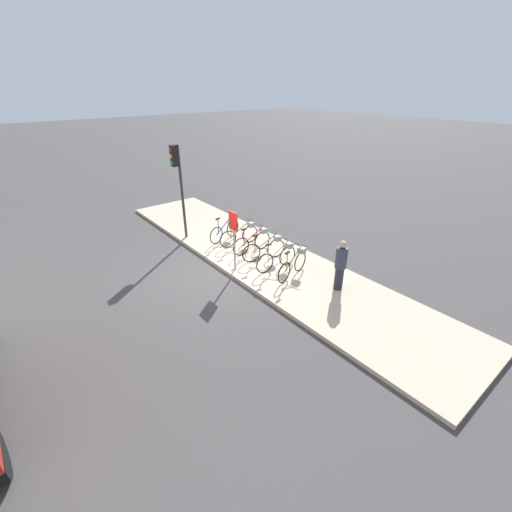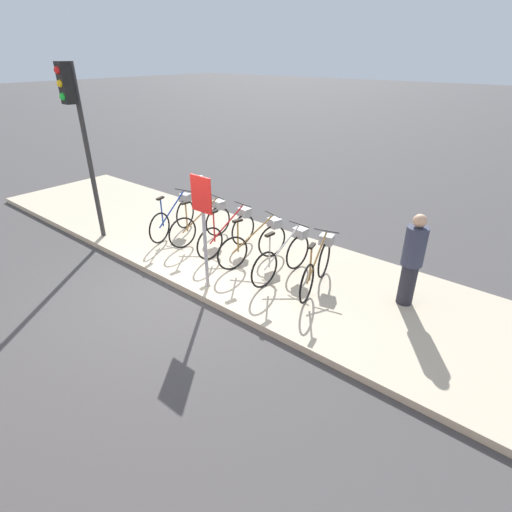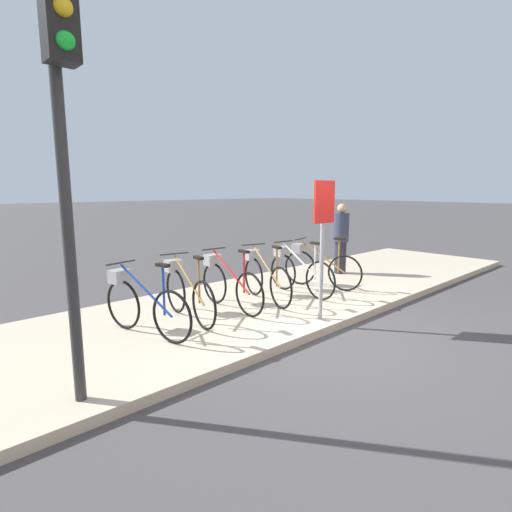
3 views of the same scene
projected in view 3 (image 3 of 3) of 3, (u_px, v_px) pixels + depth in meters
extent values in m
plane|color=#423F3F|center=(322.00, 337.00, 5.53)|extent=(120.00, 120.00, 0.00)
cube|color=#B7A88E|center=(245.00, 308.00, 6.69)|extent=(15.26, 3.24, 0.12)
torus|color=black|center=(172.00, 317.00, 4.93)|extent=(0.18, 0.68, 0.69)
torus|color=black|center=(123.00, 305.00, 5.45)|extent=(0.18, 0.68, 0.69)
cylinder|color=navy|center=(145.00, 290.00, 5.15)|extent=(0.24, 0.94, 0.58)
cylinder|color=navy|center=(164.00, 291.00, 4.95)|extent=(0.04, 0.04, 0.62)
cube|color=black|center=(163.00, 265.00, 4.89)|extent=(0.11, 0.21, 0.04)
cylinder|color=#262626|center=(121.00, 263.00, 5.36)|extent=(0.45, 0.12, 0.02)
cube|color=gray|center=(119.00, 276.00, 5.42)|extent=(0.28, 0.25, 0.18)
torus|color=black|center=(204.00, 305.00, 5.42)|extent=(0.13, 0.69, 0.69)
torus|color=black|center=(176.00, 291.00, 6.19)|extent=(0.13, 0.69, 0.69)
cylinder|color=olive|center=(188.00, 279.00, 5.76)|extent=(0.17, 0.95, 0.58)
cylinder|color=olive|center=(199.00, 281.00, 5.48)|extent=(0.04, 0.04, 0.62)
cube|color=black|center=(198.00, 258.00, 5.42)|extent=(0.10, 0.21, 0.04)
cylinder|color=#262626|center=(174.00, 254.00, 6.09)|extent=(0.46, 0.09, 0.02)
cube|color=gray|center=(174.00, 266.00, 6.16)|extent=(0.27, 0.23, 0.18)
torus|color=black|center=(249.00, 294.00, 5.97)|extent=(0.08, 0.69, 0.69)
torus|color=black|center=(215.00, 283.00, 6.69)|extent=(0.08, 0.69, 0.69)
cylinder|color=red|center=(231.00, 271.00, 6.29)|extent=(0.09, 0.96, 0.58)
cylinder|color=red|center=(244.00, 273.00, 6.02)|extent=(0.03, 0.03, 0.62)
cube|color=black|center=(244.00, 251.00, 5.97)|extent=(0.08, 0.20, 0.04)
cylinder|color=#262626|center=(214.00, 249.00, 6.60)|extent=(0.46, 0.05, 0.02)
cube|color=gray|center=(212.00, 260.00, 6.67)|extent=(0.25, 0.21, 0.18)
torus|color=black|center=(281.00, 288.00, 6.38)|extent=(0.22, 0.67, 0.69)
torus|color=black|center=(254.00, 276.00, 7.20)|extent=(0.22, 0.67, 0.69)
cylinder|color=olive|center=(266.00, 266.00, 6.75)|extent=(0.28, 0.93, 0.58)
cylinder|color=olive|center=(277.00, 267.00, 6.44)|extent=(0.04, 0.04, 0.62)
cube|color=black|center=(277.00, 247.00, 6.39)|extent=(0.12, 0.21, 0.04)
cylinder|color=#262626|center=(254.00, 244.00, 7.11)|extent=(0.45, 0.14, 0.02)
cube|color=gray|center=(252.00, 255.00, 7.18)|extent=(0.28, 0.26, 0.18)
torus|color=black|center=(320.00, 281.00, 6.88)|extent=(0.08, 0.69, 0.69)
torus|color=black|center=(283.00, 272.00, 7.60)|extent=(0.08, 0.69, 0.69)
cylinder|color=beige|center=(301.00, 261.00, 7.19)|extent=(0.10, 0.96, 0.58)
cylinder|color=beige|center=(315.00, 262.00, 6.92)|extent=(0.03, 0.03, 0.62)
cube|color=black|center=(316.00, 243.00, 6.87)|extent=(0.08, 0.20, 0.04)
cylinder|color=#262626|center=(283.00, 242.00, 7.50)|extent=(0.46, 0.06, 0.02)
cube|color=gray|center=(281.00, 251.00, 7.57)|extent=(0.25, 0.22, 0.18)
torus|color=black|center=(345.00, 273.00, 7.49)|extent=(0.19, 0.68, 0.69)
torus|color=black|center=(300.00, 268.00, 8.01)|extent=(0.19, 0.68, 0.69)
cylinder|color=olive|center=(322.00, 256.00, 7.70)|extent=(0.25, 0.94, 0.58)
cylinder|color=olive|center=(339.00, 256.00, 7.51)|extent=(0.04, 0.04, 0.62)
cube|color=black|center=(339.00, 239.00, 7.45)|extent=(0.11, 0.21, 0.04)
cylinder|color=#262626|center=(301.00, 239.00, 7.91)|extent=(0.45, 0.13, 0.02)
cube|color=gray|center=(298.00, 248.00, 7.97)|extent=(0.28, 0.25, 0.18)
cylinder|color=#23232D|center=(340.00, 257.00, 9.09)|extent=(0.26, 0.26, 0.73)
cylinder|color=#2D3347|center=(341.00, 227.00, 8.98)|extent=(0.34, 0.34, 0.64)
sphere|color=tan|center=(342.00, 208.00, 8.91)|extent=(0.21, 0.21, 0.21)
cylinder|color=#2D2D2D|center=(66.00, 201.00, 3.36)|extent=(0.10, 0.10, 3.60)
cube|color=black|center=(59.00, 11.00, 2.99)|extent=(0.24, 0.20, 0.75)
sphere|color=gold|center=(63.00, 7.00, 2.92)|extent=(0.14, 0.14, 0.14)
sphere|color=green|center=(66.00, 41.00, 2.96)|extent=(0.14, 0.14, 0.14)
cylinder|color=#99999E|center=(322.00, 251.00, 5.78)|extent=(0.06, 0.06, 2.02)
cube|color=red|center=(324.00, 202.00, 5.64)|extent=(0.44, 0.03, 0.60)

